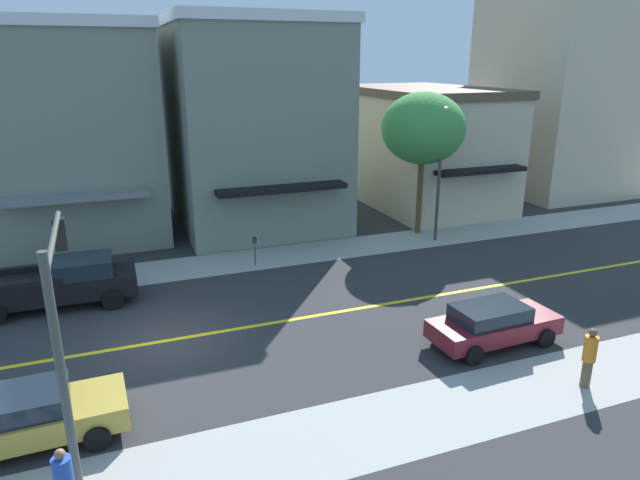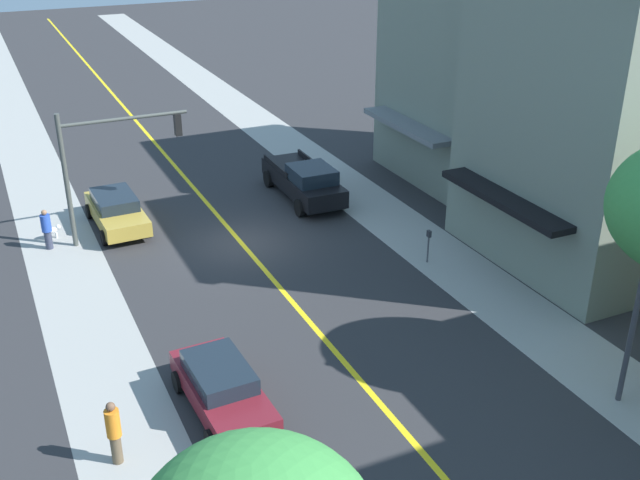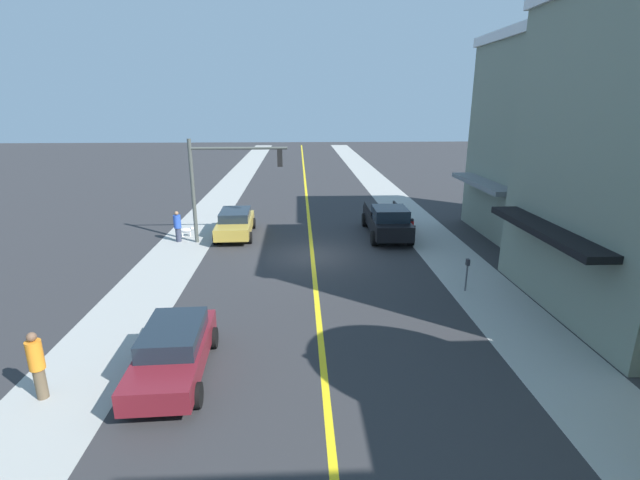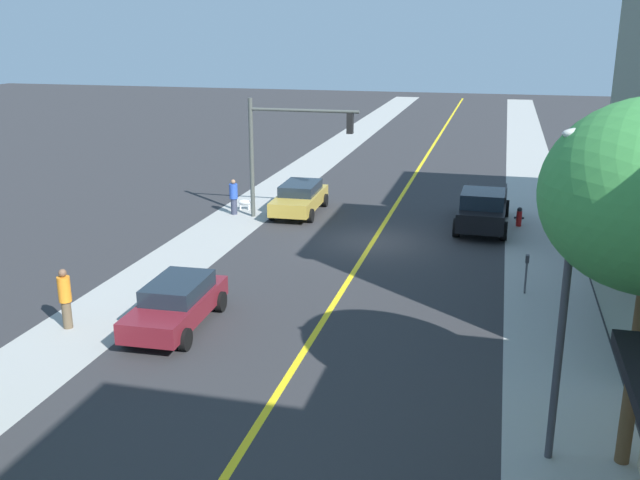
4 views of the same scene
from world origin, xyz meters
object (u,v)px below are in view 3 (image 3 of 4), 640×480
at_px(parking_meter, 467,270).
at_px(small_dog, 187,230).
at_px(maroon_sedan_right_curb, 174,350).
at_px(black_pickup_truck, 387,220).
at_px(fire_hydrant, 412,225).
at_px(gold_sedan_right_curb, 235,223).
at_px(pedestrian_orange_shirt, 37,364).
at_px(traffic_light_mast, 224,174).
at_px(pedestrian_blue_shirt, 178,226).

height_order(parking_meter, small_dog, parking_meter).
distance_m(maroon_sedan_right_curb, black_pickup_truck, 15.86).
xyz_separation_m(parking_meter, black_pickup_truck, (1.68, -8.03, 0.03)).
distance_m(fire_hydrant, gold_sedan_right_curb, 10.17).
distance_m(fire_hydrant, small_dog, 12.89).
height_order(fire_hydrant, small_dog, fire_hydrant).
bearing_deg(parking_meter, pedestrian_orange_shirt, 25.46).
xyz_separation_m(parking_meter, gold_sedan_right_curb, (10.26, -8.52, -0.13)).
bearing_deg(small_dog, maroon_sedan_right_curb, -88.60).
xyz_separation_m(pedestrian_orange_shirt, small_dog, (-0.27, -14.74, -0.61)).
bearing_deg(maroon_sedan_right_curb, traffic_light_mast, 179.77).
relative_size(fire_hydrant, maroon_sedan_right_curb, 0.20).
xyz_separation_m(fire_hydrant, gold_sedan_right_curb, (10.17, 0.12, 0.33)).
height_order(gold_sedan_right_curb, small_dog, gold_sedan_right_curb).
bearing_deg(traffic_light_mast, parking_meter, -34.89).
bearing_deg(pedestrian_blue_shirt, pedestrian_orange_shirt, 70.26).
distance_m(traffic_light_mast, black_pickup_truck, 9.30).
xyz_separation_m(traffic_light_mast, small_dog, (2.45, -1.09, -3.34)).
xyz_separation_m(fire_hydrant, black_pickup_truck, (1.59, 0.61, 0.49)).
bearing_deg(maroon_sedan_right_curb, gold_sedan_right_curb, 178.51).
bearing_deg(black_pickup_truck, pedestrian_orange_shirt, -37.90).
height_order(fire_hydrant, pedestrian_orange_shirt, pedestrian_orange_shirt).
bearing_deg(gold_sedan_right_curb, maroon_sedan_right_curb, -1.06).
xyz_separation_m(traffic_light_mast, pedestrian_blue_shirt, (2.69, -0.15, -2.82)).
relative_size(maroon_sedan_right_curb, small_dog, 5.88).
relative_size(gold_sedan_right_curb, black_pickup_truck, 0.80).
distance_m(gold_sedan_right_curb, black_pickup_truck, 8.59).
bearing_deg(parking_meter, fire_hydrant, -89.40).
bearing_deg(black_pickup_truck, fire_hydrant, 111.98).
xyz_separation_m(maroon_sedan_right_curb, pedestrian_orange_shirt, (3.12, 0.92, 0.23)).
bearing_deg(maroon_sedan_right_curb, black_pickup_truck, 145.81).
xyz_separation_m(fire_hydrant, maroon_sedan_right_curb, (10.04, 14.04, 0.32)).
distance_m(maroon_sedan_right_curb, small_dog, 14.12).
bearing_deg(pedestrian_orange_shirt, fire_hydrant, -110.75).
height_order(traffic_light_mast, pedestrian_orange_shirt, traffic_light_mast).
xyz_separation_m(maroon_sedan_right_curb, pedestrian_blue_shirt, (3.09, -12.88, 0.14)).
xyz_separation_m(black_pickup_truck, pedestrian_orange_shirt, (11.56, 14.34, 0.05)).
bearing_deg(pedestrian_orange_shirt, small_dog, -70.46).
distance_m(parking_meter, small_dog, 15.48).
relative_size(parking_meter, black_pickup_truck, 0.23).
distance_m(maroon_sedan_right_curb, pedestrian_blue_shirt, 13.25).
distance_m(parking_meter, maroon_sedan_right_curb, 11.47).
bearing_deg(pedestrian_blue_shirt, traffic_light_mast, 157.22).
bearing_deg(black_pickup_truck, pedestrian_blue_shirt, -86.31).
relative_size(gold_sedan_right_curb, pedestrian_blue_shirt, 2.78).
bearing_deg(fire_hydrant, pedestrian_orange_shirt, 48.65).
bearing_deg(maroon_sedan_right_curb, pedestrian_blue_shirt, -168.53).
relative_size(fire_hydrant, pedestrian_orange_shirt, 0.47).
relative_size(black_pickup_truck, pedestrian_blue_shirt, 3.48).
height_order(maroon_sedan_right_curb, small_dog, maroon_sedan_right_curb).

